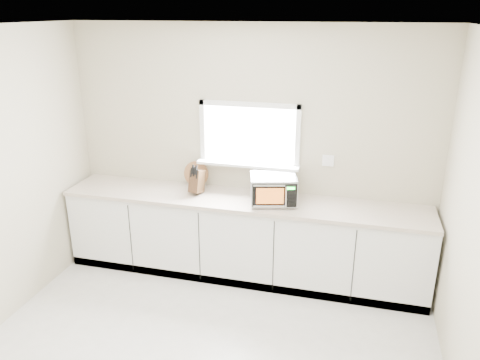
% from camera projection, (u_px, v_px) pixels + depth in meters
% --- Properties ---
extents(back_wall, '(4.00, 0.17, 2.70)m').
position_uv_depth(back_wall, '(250.00, 151.00, 5.09)').
color(back_wall, '#B5AC90').
rests_on(back_wall, ground).
extents(cabinets, '(3.92, 0.60, 0.88)m').
position_uv_depth(cabinets, '(243.00, 239.00, 5.14)').
color(cabinets, silver).
rests_on(cabinets, ground).
extents(countertop, '(3.92, 0.64, 0.04)m').
position_uv_depth(countertop, '(243.00, 200.00, 4.98)').
color(countertop, beige).
rests_on(countertop, cabinets).
extents(microwave, '(0.54, 0.47, 0.30)m').
position_uv_depth(microwave, '(273.00, 189.00, 4.80)').
color(microwave, black).
rests_on(microwave, countertop).
extents(knife_block, '(0.14, 0.25, 0.34)m').
position_uv_depth(knife_block, '(197.00, 181.00, 5.06)').
color(knife_block, '#4A311A').
rests_on(knife_block, countertop).
extents(cutting_board, '(0.29, 0.07, 0.29)m').
position_uv_depth(cutting_board, '(196.00, 174.00, 5.29)').
color(cutting_board, '#955F3A').
rests_on(cutting_board, countertop).
extents(coffee_grinder, '(0.13, 0.13, 0.21)m').
position_uv_depth(coffee_grinder, '(266.00, 189.00, 4.95)').
color(coffee_grinder, '#B9BBC1').
rests_on(coffee_grinder, countertop).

